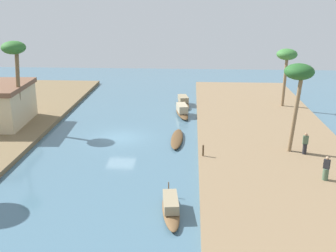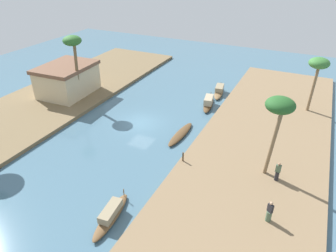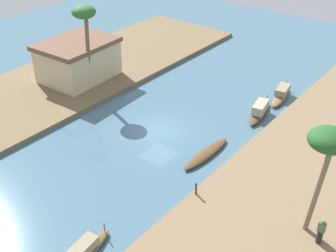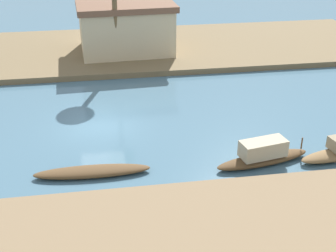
{
  "view_description": "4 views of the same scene",
  "coord_description": "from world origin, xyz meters",
  "px_view_note": "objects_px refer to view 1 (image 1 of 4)",
  "views": [
    {
      "loc": [
        -34.67,
        -6.32,
        12.27
      ],
      "look_at": [
        2.28,
        -4.17,
        0.44
      ],
      "focal_mm": 44.15,
      "sensor_mm": 36.0,
      "label": 1
    },
    {
      "loc": [
        -25.6,
        -15.77,
        16.64
      ],
      "look_at": [
        -0.71,
        -3.75,
        0.9
      ],
      "focal_mm": 32.82,
      "sensor_mm": 36.0,
      "label": 2
    },
    {
      "loc": [
        -23.06,
        -19.25,
        18.88
      ],
      "look_at": [
        0.32,
        -0.77,
        0.55
      ],
      "focal_mm": 45.95,
      "sensor_mm": 36.0,
      "label": 3
    },
    {
      "loc": [
        0.04,
        -23.31,
        11.44
      ],
      "look_at": [
        3.48,
        -1.76,
        0.51
      ],
      "focal_mm": 49.74,
      "sensor_mm": 36.0,
      "label": 4
    }
  ],
  "objects_px": {
    "palm_tree_left_near": "(299,75)",
    "person_on_near_bank": "(326,170)",
    "sampan_midstream": "(183,102)",
    "person_by_mooring": "(305,144)",
    "sampan_open_hull": "(171,207)",
    "mooring_post": "(203,151)",
    "palm_tree_left_far": "(287,57)",
    "sampan_upstream_small": "(177,139)",
    "palm_tree_right_tall": "(14,54)",
    "sampan_with_tall_canopy": "(182,111)"
  },
  "relations": [
    {
      "from": "sampan_midstream",
      "to": "palm_tree_right_tall",
      "type": "bearing_deg",
      "value": 113.71
    },
    {
      "from": "sampan_midstream",
      "to": "palm_tree_right_tall",
      "type": "xyz_separation_m",
      "value": [
        -10.04,
        14.98,
        6.8
      ]
    },
    {
      "from": "palm_tree_left_near",
      "to": "person_by_mooring",
      "type": "bearing_deg",
      "value": -124.84
    },
    {
      "from": "person_on_near_bank",
      "to": "mooring_post",
      "type": "distance_m",
      "value": 8.94
    },
    {
      "from": "person_by_mooring",
      "to": "palm_tree_left_far",
      "type": "distance_m",
      "value": 15.5
    },
    {
      "from": "sampan_open_hull",
      "to": "mooring_post",
      "type": "bearing_deg",
      "value": -20.95
    },
    {
      "from": "sampan_open_hull",
      "to": "palm_tree_left_far",
      "type": "height_order",
      "value": "palm_tree_left_far"
    },
    {
      "from": "sampan_with_tall_canopy",
      "to": "sampan_midstream",
      "type": "bearing_deg",
      "value": -11.72
    },
    {
      "from": "palm_tree_left_far",
      "to": "palm_tree_right_tall",
      "type": "bearing_deg",
      "value": 109.25
    },
    {
      "from": "person_by_mooring",
      "to": "mooring_post",
      "type": "distance_m",
      "value": 7.95
    },
    {
      "from": "person_by_mooring",
      "to": "sampan_midstream",
      "type": "bearing_deg",
      "value": -53.37
    },
    {
      "from": "palm_tree_left_far",
      "to": "person_on_near_bank",
      "type": "bearing_deg",
      "value": 176.63
    },
    {
      "from": "sampan_open_hull",
      "to": "palm_tree_left_near",
      "type": "relative_size",
      "value": 0.7
    },
    {
      "from": "person_by_mooring",
      "to": "person_on_near_bank",
      "type": "bearing_deg",
      "value": 96.86
    },
    {
      "from": "person_by_mooring",
      "to": "palm_tree_right_tall",
      "type": "height_order",
      "value": "palm_tree_right_tall"
    },
    {
      "from": "person_on_near_bank",
      "to": "palm_tree_left_far",
      "type": "height_order",
      "value": "palm_tree_left_far"
    },
    {
      "from": "person_on_near_bank",
      "to": "palm_tree_left_far",
      "type": "relative_size",
      "value": 0.27
    },
    {
      "from": "sampan_midstream",
      "to": "palm_tree_left_far",
      "type": "relative_size",
      "value": 0.74
    },
    {
      "from": "person_on_near_bank",
      "to": "person_by_mooring",
      "type": "relative_size",
      "value": 0.98
    },
    {
      "from": "mooring_post",
      "to": "sampan_upstream_small",
      "type": "bearing_deg",
      "value": 25.95
    },
    {
      "from": "person_on_near_bank",
      "to": "palm_tree_right_tall",
      "type": "xyz_separation_m",
      "value": [
        10.34,
        24.93,
        6.13
      ]
    },
    {
      "from": "person_on_near_bank",
      "to": "palm_tree_left_near",
      "type": "distance_m",
      "value": 7.62
    },
    {
      "from": "palm_tree_left_far",
      "to": "palm_tree_right_tall",
      "type": "distance_m",
      "value": 27.65
    },
    {
      "from": "sampan_open_hull",
      "to": "sampan_upstream_small",
      "type": "bearing_deg",
      "value": -6.17
    },
    {
      "from": "palm_tree_left_near",
      "to": "palm_tree_left_far",
      "type": "height_order",
      "value": "palm_tree_left_near"
    },
    {
      "from": "sampan_open_hull",
      "to": "palm_tree_left_near",
      "type": "height_order",
      "value": "palm_tree_left_near"
    },
    {
      "from": "sampan_midstream",
      "to": "sampan_with_tall_canopy",
      "type": "distance_m",
      "value": 4.13
    },
    {
      "from": "sampan_upstream_small",
      "to": "palm_tree_right_tall",
      "type": "bearing_deg",
      "value": 83.62
    },
    {
      "from": "palm_tree_left_near",
      "to": "palm_tree_left_far",
      "type": "distance_m",
      "value": 14.32
    },
    {
      "from": "sampan_open_hull",
      "to": "sampan_with_tall_canopy",
      "type": "xyz_separation_m",
      "value": [
        20.53,
        -0.14,
        0.1
      ]
    },
    {
      "from": "sampan_upstream_small",
      "to": "palm_tree_left_near",
      "type": "height_order",
      "value": "palm_tree_left_near"
    },
    {
      "from": "palm_tree_left_near",
      "to": "person_on_near_bank",
      "type": "bearing_deg",
      "value": -169.13
    },
    {
      "from": "sampan_upstream_small",
      "to": "person_by_mooring",
      "type": "height_order",
      "value": "person_by_mooring"
    },
    {
      "from": "sampan_midstream",
      "to": "mooring_post",
      "type": "height_order",
      "value": "mooring_post"
    },
    {
      "from": "sampan_upstream_small",
      "to": "mooring_post",
      "type": "bearing_deg",
      "value": -152.52
    },
    {
      "from": "sampan_midstream",
      "to": "mooring_post",
      "type": "xyz_separation_m",
      "value": [
        -16.54,
        -1.87,
        0.42
      ]
    },
    {
      "from": "palm_tree_left_near",
      "to": "sampan_with_tall_canopy",
      "type": "bearing_deg",
      "value": 39.4
    },
    {
      "from": "sampan_upstream_small",
      "to": "sampan_midstream",
      "type": "height_order",
      "value": "sampan_midstream"
    },
    {
      "from": "sampan_upstream_small",
      "to": "palm_tree_right_tall",
      "type": "distance_m",
      "value": 16.4
    },
    {
      "from": "person_on_near_bank",
      "to": "person_by_mooring",
      "type": "distance_m",
      "value": 4.73
    },
    {
      "from": "palm_tree_left_far",
      "to": "palm_tree_right_tall",
      "type": "xyz_separation_m",
      "value": [
        -9.11,
        26.07,
        1.37
      ]
    },
    {
      "from": "sampan_upstream_small",
      "to": "mooring_post",
      "type": "distance_m",
      "value": 5.01
    },
    {
      "from": "sampan_open_hull",
      "to": "palm_tree_right_tall",
      "type": "bearing_deg",
      "value": 38.65
    },
    {
      "from": "sampan_upstream_small",
      "to": "sampan_open_hull",
      "type": "distance_m",
      "value": 12.59
    },
    {
      "from": "palm_tree_right_tall",
      "to": "mooring_post",
      "type": "bearing_deg",
      "value": -111.12
    },
    {
      "from": "sampan_midstream",
      "to": "person_by_mooring",
      "type": "relative_size",
      "value": 2.74
    },
    {
      "from": "palm_tree_right_tall",
      "to": "sampan_upstream_small",
      "type": "bearing_deg",
      "value": -97.91
    },
    {
      "from": "palm_tree_left_near",
      "to": "palm_tree_left_far",
      "type": "relative_size",
      "value": 1.1
    },
    {
      "from": "sampan_open_hull",
      "to": "sampan_midstream",
      "type": "distance_m",
      "value": 24.66
    },
    {
      "from": "person_on_near_bank",
      "to": "palm_tree_right_tall",
      "type": "height_order",
      "value": "palm_tree_right_tall"
    }
  ]
}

